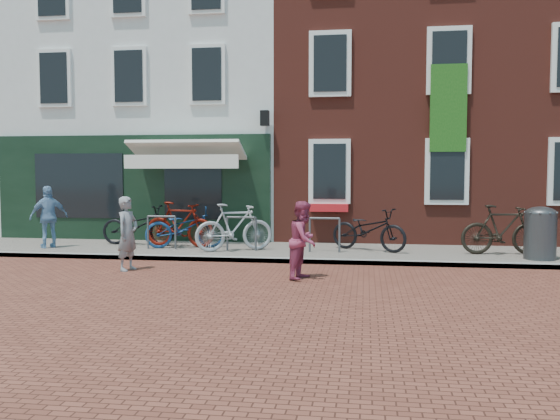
# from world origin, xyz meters

# --- Properties ---
(ground) EXTENTS (80.00, 80.00, 0.00)m
(ground) POSITION_xyz_m (0.00, 0.00, 0.00)
(ground) COLOR brown
(sidewalk) EXTENTS (24.00, 3.00, 0.10)m
(sidewalk) POSITION_xyz_m (1.00, 1.50, 0.05)
(sidewalk) COLOR slate
(sidewalk) RESTS_ON ground
(building_stucco) EXTENTS (8.00, 8.00, 9.00)m
(building_stucco) POSITION_xyz_m (-5.00, 7.00, 4.50)
(building_stucco) COLOR silver
(building_stucco) RESTS_ON ground
(building_brick_mid) EXTENTS (6.00, 8.00, 10.00)m
(building_brick_mid) POSITION_xyz_m (2.00, 7.00, 5.00)
(building_brick_mid) COLOR maroon
(building_brick_mid) RESTS_ON ground
(litter_bin) EXTENTS (0.66, 0.66, 1.22)m
(litter_bin) POSITION_xyz_m (5.20, 0.77, 0.73)
(litter_bin) COLOR #3D3E40
(litter_bin) RESTS_ON sidewalk
(woman) EXTENTS (0.48, 0.62, 1.50)m
(woman) POSITION_xyz_m (-3.30, -1.33, 0.75)
(woman) COLOR gray
(woman) RESTS_ON ground
(boy) EXTENTS (0.73, 0.83, 1.45)m
(boy) POSITION_xyz_m (0.32, -1.73, 0.73)
(boy) COLOR #9C3553
(boy) RESTS_ON ground
(cafe_person) EXTENTS (0.91, 0.91, 1.55)m
(cafe_person) POSITION_xyz_m (-6.35, 1.00, 0.87)
(cafe_person) COLOR #6C92B7
(cafe_person) RESTS_ON sidewalk
(bicycle_0) EXTENTS (1.96, 0.71, 1.03)m
(bicycle_0) POSITION_xyz_m (-4.38, 1.89, 0.61)
(bicycle_0) COLOR black
(bicycle_0) RESTS_ON sidewalk
(bicycle_1) EXTENTS (1.96, 0.85, 1.14)m
(bicycle_1) POSITION_xyz_m (-3.18, 1.63, 0.67)
(bicycle_1) COLOR #520C04
(bicycle_1) RESTS_ON sidewalk
(bicycle_2) EXTENTS (2.06, 1.21, 1.03)m
(bicycle_2) POSITION_xyz_m (-3.00, 1.48, 0.61)
(bicycle_2) COLOR navy
(bicycle_2) RESTS_ON sidewalk
(bicycle_3) EXTENTS (1.93, 1.34, 1.14)m
(bicycle_3) POSITION_xyz_m (-1.65, 1.08, 0.67)
(bicycle_3) COLOR #9D9EA0
(bicycle_3) RESTS_ON sidewalk
(bicycle_4) EXTENTS (2.05, 1.50, 1.03)m
(bicycle_4) POSITION_xyz_m (1.53, 1.61, 0.61)
(bicycle_4) COLOR black
(bicycle_4) RESTS_ON sidewalk
(bicycle_5) EXTENTS (1.94, 0.75, 1.14)m
(bicycle_5) POSITION_xyz_m (4.56, 1.40, 0.67)
(bicycle_5) COLOR black
(bicycle_5) RESTS_ON sidewalk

